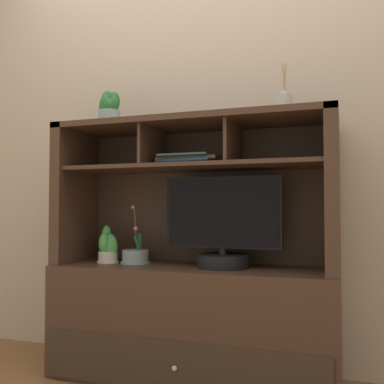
{
  "coord_description": "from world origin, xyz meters",
  "views": [
    {
      "loc": [
        0.72,
        -2.09,
        0.85
      ],
      "look_at": [
        0.0,
        0.0,
        0.93
      ],
      "focal_mm": 41.2,
      "sensor_mm": 36.0,
      "label": 1
    }
  ],
  "objects_px": {
    "potted_succulent": "(109,109)",
    "media_console": "(192,294)",
    "potted_orchid": "(136,256)",
    "diffuser_bottle": "(284,105)",
    "magazine_stack_left": "(191,161)",
    "potted_fern": "(108,248)",
    "tv_monitor": "(222,231)"
  },
  "relations": [
    {
      "from": "potted_succulent",
      "to": "media_console",
      "type": "bearing_deg",
      "value": 3.44
    },
    {
      "from": "potted_orchid",
      "to": "diffuser_bottle",
      "type": "height_order",
      "value": "diffuser_bottle"
    },
    {
      "from": "magazine_stack_left",
      "to": "potted_succulent",
      "type": "height_order",
      "value": "potted_succulent"
    },
    {
      "from": "magazine_stack_left",
      "to": "potted_fern",
      "type": "bearing_deg",
      "value": -173.1
    },
    {
      "from": "tv_monitor",
      "to": "magazine_stack_left",
      "type": "height_order",
      "value": "magazine_stack_left"
    },
    {
      "from": "magazine_stack_left",
      "to": "potted_orchid",
      "type": "bearing_deg",
      "value": -174.1
    },
    {
      "from": "potted_orchid",
      "to": "diffuser_bottle",
      "type": "bearing_deg",
      "value": 0.97
    },
    {
      "from": "media_console",
      "to": "diffuser_bottle",
      "type": "relative_size",
      "value": 5.62
    },
    {
      "from": "magazine_stack_left",
      "to": "diffuser_bottle",
      "type": "xyz_separation_m",
      "value": [
        0.48,
        -0.02,
        0.25
      ]
    },
    {
      "from": "potted_fern",
      "to": "tv_monitor",
      "type": "bearing_deg",
      "value": 0.35
    },
    {
      "from": "potted_succulent",
      "to": "potted_orchid",
      "type": "bearing_deg",
      "value": 14.61
    },
    {
      "from": "tv_monitor",
      "to": "potted_orchid",
      "type": "xyz_separation_m",
      "value": [
        -0.48,
        0.02,
        -0.14
      ]
    },
    {
      "from": "media_console",
      "to": "potted_fern",
      "type": "relative_size",
      "value": 7.11
    },
    {
      "from": "magazine_stack_left",
      "to": "diffuser_bottle",
      "type": "bearing_deg",
      "value": -2.08
    },
    {
      "from": "magazine_stack_left",
      "to": "potted_succulent",
      "type": "relative_size",
      "value": 1.68
    },
    {
      "from": "media_console",
      "to": "potted_orchid",
      "type": "xyz_separation_m",
      "value": [
        -0.32,
        0.01,
        0.18
      ]
    },
    {
      "from": "tv_monitor",
      "to": "potted_succulent",
      "type": "height_order",
      "value": "potted_succulent"
    },
    {
      "from": "potted_orchid",
      "to": "tv_monitor",
      "type": "bearing_deg",
      "value": -2.38
    },
    {
      "from": "potted_orchid",
      "to": "diffuser_bottle",
      "type": "relative_size",
      "value": 1.22
    },
    {
      "from": "media_console",
      "to": "tv_monitor",
      "type": "height_order",
      "value": "media_console"
    },
    {
      "from": "potted_succulent",
      "to": "potted_fern",
      "type": "bearing_deg",
      "value": 132.09
    },
    {
      "from": "media_console",
      "to": "diffuser_bottle",
      "type": "xyz_separation_m",
      "value": [
        0.46,
        0.02,
        0.93
      ]
    },
    {
      "from": "media_console",
      "to": "diffuser_bottle",
      "type": "distance_m",
      "value": 1.03
    },
    {
      "from": "media_console",
      "to": "potted_fern",
      "type": "bearing_deg",
      "value": -178.22
    },
    {
      "from": "potted_orchid",
      "to": "magazine_stack_left",
      "type": "distance_m",
      "value": 0.58
    },
    {
      "from": "magazine_stack_left",
      "to": "diffuser_bottle",
      "type": "height_order",
      "value": "diffuser_bottle"
    },
    {
      "from": "media_console",
      "to": "tv_monitor",
      "type": "distance_m",
      "value": 0.36
    },
    {
      "from": "potted_orchid",
      "to": "magazine_stack_left",
      "type": "height_order",
      "value": "magazine_stack_left"
    },
    {
      "from": "tv_monitor",
      "to": "potted_succulent",
      "type": "distance_m",
      "value": 0.89
    },
    {
      "from": "potted_fern",
      "to": "potted_succulent",
      "type": "height_order",
      "value": "potted_succulent"
    },
    {
      "from": "tv_monitor",
      "to": "potted_fern",
      "type": "relative_size",
      "value": 2.93
    },
    {
      "from": "tv_monitor",
      "to": "potted_orchid",
      "type": "height_order",
      "value": "tv_monitor"
    }
  ]
}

